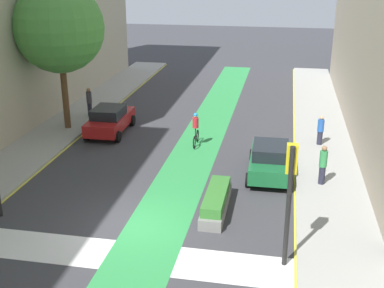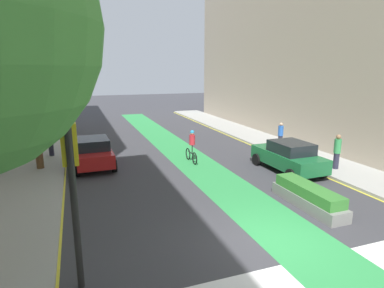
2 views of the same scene
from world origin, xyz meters
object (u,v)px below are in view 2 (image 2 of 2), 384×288
(car_red_left_far, at_px, (93,152))
(pedestrian_sidewalk_left_a, at_px, (50,140))
(car_green_right_far, at_px, (289,156))
(street_tree_far, at_px, (28,52))
(pedestrian_sidewalk_right_a, at_px, (337,151))
(traffic_signal_near_left, at_px, (72,175))
(pedestrian_sidewalk_right_b, at_px, (281,135))
(median_planter, at_px, (308,196))
(cyclist_in_lane, at_px, (192,146))

(car_red_left_far, xyz_separation_m, pedestrian_sidewalk_left_a, (-2.24, 2.53, 0.27))
(car_green_right_far, height_order, street_tree_far, street_tree_far)
(pedestrian_sidewalk_right_a, distance_m, pedestrian_sidewalk_left_a, 15.85)
(traffic_signal_near_left, xyz_separation_m, car_green_right_far, (10.20, 5.79, -1.98))
(car_green_right_far, distance_m, car_red_left_far, 10.28)
(pedestrian_sidewalk_right_a, distance_m, pedestrian_sidewalk_right_b, 5.08)
(pedestrian_sidewalk_right_b, xyz_separation_m, street_tree_far, (-14.42, 0.16, 4.97))
(median_planter, bearing_deg, street_tree_far, 140.24)
(pedestrian_sidewalk_right_a, height_order, median_planter, pedestrian_sidewalk_right_a)
(car_green_right_far, bearing_deg, pedestrian_sidewalk_left_a, 149.28)
(pedestrian_sidewalk_left_a, height_order, pedestrian_sidewalk_right_b, pedestrian_sidewalk_left_a)
(car_green_right_far, bearing_deg, pedestrian_sidewalk_right_a, -19.91)
(traffic_signal_near_left, bearing_deg, street_tree_far, 99.78)
(pedestrian_sidewalk_right_a, xyz_separation_m, pedestrian_sidewalk_left_a, (-13.86, 7.70, 0.01))
(pedestrian_sidewalk_right_a, relative_size, pedestrian_sidewalk_left_a, 0.99)
(traffic_signal_near_left, bearing_deg, median_planter, 12.74)
(pedestrian_sidewalk_right_b, bearing_deg, traffic_signal_near_left, -141.62)
(car_green_right_far, xyz_separation_m, pedestrian_sidewalk_left_a, (-11.56, 6.87, 0.27))
(car_green_right_far, relative_size, median_planter, 1.22)
(pedestrian_sidewalk_right_a, relative_size, pedestrian_sidewalk_right_b, 1.12)
(car_red_left_far, bearing_deg, car_green_right_far, -24.97)
(car_green_right_far, xyz_separation_m, pedestrian_sidewalk_right_b, (2.46, 4.24, 0.15))
(traffic_signal_near_left, xyz_separation_m, median_planter, (8.25, 1.87, -2.38))
(cyclist_in_lane, xyz_separation_m, median_planter, (2.13, -7.14, -0.57))
(car_red_left_far, bearing_deg, pedestrian_sidewalk_right_b, -0.48)
(car_green_right_far, bearing_deg, street_tree_far, 159.80)
(pedestrian_sidewalk_right_a, height_order, pedestrian_sidewalk_right_b, pedestrian_sidewalk_right_a)
(pedestrian_sidewalk_right_b, bearing_deg, car_green_right_far, -120.13)
(pedestrian_sidewalk_left_a, bearing_deg, car_green_right_far, -30.72)
(car_red_left_far, bearing_deg, street_tree_far, 178.71)
(car_green_right_far, height_order, cyclist_in_lane, cyclist_in_lane)
(car_red_left_far, bearing_deg, median_planter, -48.29)
(traffic_signal_near_left, xyz_separation_m, street_tree_far, (-1.76, 10.19, 3.14))
(median_planter, bearing_deg, pedestrian_sidewalk_right_a, 36.02)
(median_planter, bearing_deg, pedestrian_sidewalk_right_b, 61.60)
(traffic_signal_near_left, relative_size, car_green_right_far, 0.94)
(car_red_left_far, height_order, pedestrian_sidewalk_right_b, pedestrian_sidewalk_right_b)
(car_green_right_far, distance_m, pedestrian_sidewalk_right_b, 4.91)
(car_green_right_far, height_order, pedestrian_sidewalk_right_b, pedestrian_sidewalk_right_b)
(pedestrian_sidewalk_right_b, bearing_deg, pedestrian_sidewalk_left_a, 169.40)
(car_green_right_far, distance_m, street_tree_far, 13.74)
(pedestrian_sidewalk_right_b, distance_m, median_planter, 9.30)
(car_green_right_far, distance_m, cyclist_in_lane, 5.20)
(traffic_signal_near_left, relative_size, median_planter, 1.15)
(pedestrian_sidewalk_right_a, xyz_separation_m, street_tree_far, (-14.26, 5.23, 4.86))
(car_green_right_far, relative_size, pedestrian_sidewalk_right_b, 2.65)
(traffic_signal_near_left, bearing_deg, car_green_right_far, 29.58)
(cyclist_in_lane, bearing_deg, car_green_right_far, -38.21)
(median_planter, bearing_deg, car_green_right_far, 63.54)
(car_red_left_far, bearing_deg, pedestrian_sidewalk_right_a, -24.00)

